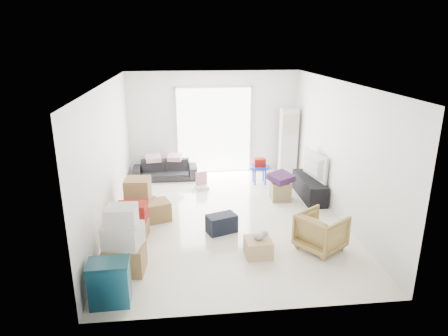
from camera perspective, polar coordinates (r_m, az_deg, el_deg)
name	(u,v)px	position (r m, az deg, el deg)	size (l,w,h in m)	color
room_shell	(227,153)	(7.75, 0.42, 2.10)	(4.98, 6.48, 3.18)	white
sliding_door	(214,127)	(10.65, -1.44, 5.89)	(2.10, 0.04, 2.33)	white
ac_tower	(288,141)	(10.76, 9.15, 3.77)	(0.45, 0.30, 1.75)	silver
tv_console	(309,188)	(9.32, 12.09, -2.76)	(0.42, 1.40, 0.47)	black
television	(310,175)	(9.22, 12.21, -1.01)	(1.04, 0.60, 0.14)	black
sofa	(165,167)	(10.40, -8.43, 0.13)	(1.64, 0.48, 0.64)	#242429
pillow_left	(153,153)	(10.32, -10.11, 2.12)	(0.40, 0.32, 0.13)	#D89EAF
pillow_right	(175,152)	(10.32, -7.05, 2.28)	(0.39, 0.31, 0.13)	#D89EAF
armchair	(321,230)	(7.09, 13.73, -8.58)	(0.70, 0.65, 0.72)	tan
storage_bins	(110,283)	(5.83, -16.01, -15.47)	(0.57, 0.41, 0.64)	navy
box_stack_a	(124,243)	(6.39, -14.13, -10.36)	(0.64, 0.57, 1.09)	olive
box_stack_b	(132,222)	(7.45, -12.95, -7.56)	(0.60, 0.57, 0.68)	olive
box_stack_c	(138,199)	(8.22, -12.13, -4.33)	(0.67, 0.61, 0.84)	olive
loose_box	(158,210)	(8.15, -9.48, -5.99)	(0.46, 0.46, 0.39)	olive
duffel_bag	(222,223)	(7.54, -0.35, -7.93)	(0.54, 0.32, 0.35)	black
ottoman	(280,191)	(9.08, 8.04, -3.25)	(0.42, 0.42, 0.42)	#968057
blanket	(281,179)	(8.98, 8.11, -1.59)	(0.46, 0.46, 0.14)	#3E1B44
kids_table	(259,166)	(9.97, 5.09, 0.34)	(0.52, 0.52, 0.65)	#152FC1
toy_walker	(202,184)	(9.71, -3.21, -2.30)	(0.36, 0.33, 0.40)	silver
wood_crate	(258,247)	(6.83, 4.91, -11.19)	(0.43, 0.43, 0.29)	tan
plush_bunny	(260,236)	(6.75, 5.19, -9.61)	(0.27, 0.15, 0.13)	#B2ADA8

